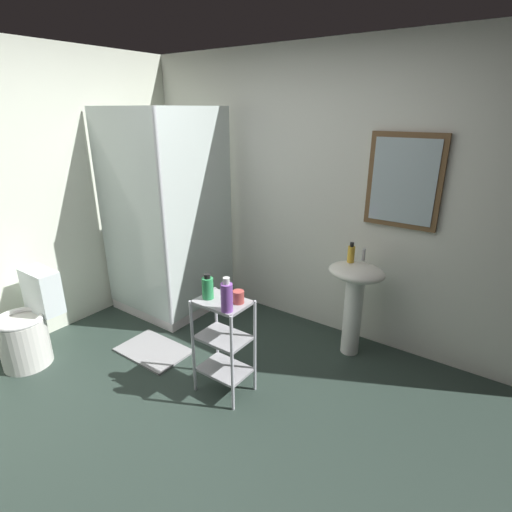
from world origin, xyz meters
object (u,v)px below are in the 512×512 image
object	(u,v)px
conditioner_bottle_purple	(227,296)
hand_soap_bottle	(351,254)
shower_stall	(171,267)
storage_cart	(224,339)
pedestal_sink	(355,291)
body_wash_bottle_green	(208,288)
toilet	(29,327)
bath_mat	(153,350)
rinse_cup	(238,297)

from	to	relation	value
conditioner_bottle_purple	hand_soap_bottle	bearing A→B (deg)	71.56
conditioner_bottle_purple	shower_stall	bearing A→B (deg)	150.89
storage_cart	hand_soap_bottle	size ratio (longest dim) A/B	4.45
pedestal_sink	conditioner_bottle_purple	distance (m)	1.21
storage_cart	body_wash_bottle_green	xyz separation A→B (m)	(-0.11, -0.02, 0.38)
toilet	bath_mat	size ratio (longest dim) A/B	1.27
conditioner_bottle_purple	pedestal_sink	bearing A→B (deg)	68.17
storage_cart	rinse_cup	size ratio (longest dim) A/B	8.45
pedestal_sink	body_wash_bottle_green	xyz separation A→B (m)	(-0.67, -1.03, 0.24)
storage_cart	bath_mat	world-z (taller)	storage_cart
storage_cart	conditioner_bottle_purple	world-z (taller)	conditioner_bottle_purple
rinse_cup	bath_mat	xyz separation A→B (m)	(-0.93, -0.02, -0.77)
body_wash_bottle_green	shower_stall	bearing A→B (deg)	148.69
shower_stall	rinse_cup	distance (m)	1.54
toilet	shower_stall	bearing A→B (deg)	78.66
hand_soap_bottle	rinse_cup	size ratio (longest dim) A/B	1.90
pedestal_sink	body_wash_bottle_green	world-z (taller)	body_wash_bottle_green
body_wash_bottle_green	hand_soap_bottle	bearing A→B (deg)	60.40
storage_cart	bath_mat	xyz separation A→B (m)	(-0.82, 0.02, -0.43)
shower_stall	hand_soap_bottle	xyz separation A→B (m)	(1.75, 0.35, 0.42)
conditioner_bottle_purple	body_wash_bottle_green	world-z (taller)	conditioner_bottle_purple
storage_cart	pedestal_sink	bearing A→B (deg)	61.17
bath_mat	rinse_cup	bearing A→B (deg)	1.49
conditioner_bottle_purple	bath_mat	distance (m)	1.26
body_wash_bottle_green	storage_cart	bearing A→B (deg)	12.04
pedestal_sink	hand_soap_bottle	world-z (taller)	hand_soap_bottle
pedestal_sink	rinse_cup	bearing A→B (deg)	-114.96
storage_cart	rinse_cup	xyz separation A→B (m)	(0.11, 0.04, 0.35)
shower_stall	storage_cart	bearing A→B (deg)	-28.23
hand_soap_bottle	rinse_cup	world-z (taller)	hand_soap_bottle
shower_stall	conditioner_bottle_purple	size ratio (longest dim) A/B	8.51
conditioner_bottle_purple	toilet	bearing A→B (deg)	-161.55
bath_mat	pedestal_sink	bearing A→B (deg)	35.69
body_wash_bottle_green	toilet	bearing A→B (deg)	-156.58
body_wash_bottle_green	rinse_cup	bearing A→B (deg)	17.09
toilet	body_wash_bottle_green	size ratio (longest dim) A/B	4.19
pedestal_sink	body_wash_bottle_green	size ratio (longest dim) A/B	4.47
pedestal_sink	shower_stall	bearing A→B (deg)	-169.69
hand_soap_bottle	conditioner_bottle_purple	distance (m)	1.18
body_wash_bottle_green	bath_mat	distance (m)	1.08
toilet	pedestal_sink	bearing A→B (deg)	38.33
shower_stall	body_wash_bottle_green	world-z (taller)	shower_stall
rinse_cup	toilet	bearing A→B (deg)	-157.38
toilet	hand_soap_bottle	world-z (taller)	hand_soap_bottle
pedestal_sink	toilet	world-z (taller)	pedestal_sink
pedestal_sink	conditioner_bottle_purple	xyz separation A→B (m)	(-0.44, -1.10, 0.26)
shower_stall	storage_cart	xyz separation A→B (m)	(1.26, -0.68, -0.03)
toilet	rinse_cup	xyz separation A→B (m)	(1.63, 0.68, 0.47)
bath_mat	storage_cart	bearing A→B (deg)	-1.29
storage_cart	conditioner_bottle_purple	bearing A→B (deg)	-37.76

